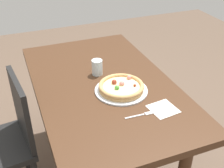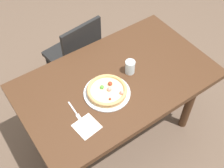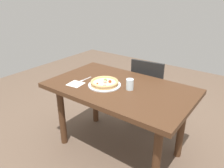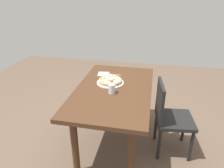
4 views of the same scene
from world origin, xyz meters
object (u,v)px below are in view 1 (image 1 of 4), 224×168
at_px(fork, 142,115).
at_px(pizza, 121,87).
at_px(napkin, 163,109).
at_px(chair_near, 7,139).
at_px(dining_table, 103,96).
at_px(plate, 121,90).
at_px(drinking_glass, 97,67).

bearing_deg(fork, pizza, 95.05).
height_order(pizza, napkin, pizza).
bearing_deg(chair_near, dining_table, -97.64).
distance_m(chair_near, pizza, 0.77).
distance_m(pizza, fork, 0.26).
relative_size(dining_table, plate, 4.40).
distance_m(plate, drinking_glass, 0.26).
height_order(plate, drinking_glass, drinking_glass).
bearing_deg(napkin, fork, -88.26).
height_order(chair_near, fork, chair_near).
distance_m(plate, fork, 0.25).
bearing_deg(pizza, chair_near, -101.11).
xyz_separation_m(chair_near, napkin, (0.39, 0.84, 0.27)).
bearing_deg(dining_table, napkin, 29.05).
height_order(drinking_glass, napkin, drinking_glass).
relative_size(pizza, drinking_glass, 2.65).
bearing_deg(pizza, napkin, 29.72).
distance_m(plate, pizza, 0.03).
xyz_separation_m(chair_near, fork, (0.39, 0.71, 0.27)).
bearing_deg(drinking_glass, dining_table, 1.98).
distance_m(chair_near, plate, 0.76).
bearing_deg(plate, drinking_glass, -163.71).
distance_m(chair_near, napkin, 0.96).
bearing_deg(plate, napkin, 29.85).
bearing_deg(napkin, pizza, -150.28).
xyz_separation_m(dining_table, chair_near, (-0.01, -0.63, -0.17)).
xyz_separation_m(fork, napkin, (-0.00, 0.13, -0.00)).
height_order(dining_table, plate, plate).
bearing_deg(chair_near, drinking_glass, -87.25).
bearing_deg(drinking_glass, pizza, 16.40).
height_order(chair_near, plate, chair_near).
bearing_deg(dining_table, chair_near, -90.73).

